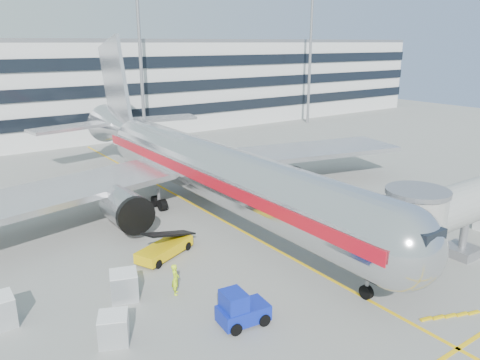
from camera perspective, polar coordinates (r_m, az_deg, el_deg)
ground at (r=35.44m, az=5.06°, el=-8.80°), size 180.00×180.00×0.00m
lead_in_line at (r=42.91m, az=-3.59°, el=-4.14°), size 0.25×70.00×0.01m
stop_bar at (r=27.78m, az=25.03°, el=-18.15°), size 6.00×0.25×0.01m
main_jet at (r=43.04m, az=-4.90°, el=1.80°), size 50.95×48.70×16.06m
jet_bridge at (r=38.58m, az=27.26°, el=-2.32°), size 17.80×4.50×7.00m
terminal at (r=85.17m, az=-21.25°, el=10.47°), size 150.00×24.25×15.60m
light_mast_centre at (r=72.32m, az=-12.14°, el=15.96°), size 2.40×1.20×25.45m
light_mast_east at (r=91.41m, az=8.61°, el=16.16°), size 2.40×1.20×25.45m
belt_loader at (r=34.86m, az=-9.19°, el=-8.18°), size 5.01×3.52×2.38m
baggage_tug at (r=26.76m, az=0.05°, el=-15.53°), size 2.94×2.05×2.09m
cargo_container_left at (r=30.02m, az=-13.95°, el=-12.35°), size 2.04×2.04×1.72m
cargo_container_front at (r=26.31m, az=-15.15°, el=-17.06°), size 1.99×1.99×1.60m
ramp_worker at (r=29.81m, az=-7.89°, el=-11.89°), size 0.77×0.87×2.01m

